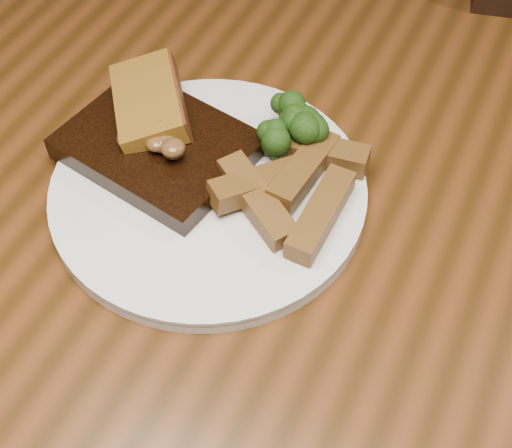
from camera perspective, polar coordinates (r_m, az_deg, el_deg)
The scene contains 8 objects.
dining_table at distance 0.70m, azimuth 1.15°, elevation -6.61°, with size 1.60×0.90×0.75m.
plate at distance 0.66m, azimuth -3.81°, elevation 2.57°, with size 0.29×0.29×0.01m, color silver.
steak at distance 0.68m, azimuth -7.82°, elevation 6.13°, with size 0.17×0.13×0.02m, color black.
steak_bone at distance 0.65m, azimuth -10.35°, elevation 2.58°, with size 0.14×0.01×0.02m, color beige.
mushroom_pile at distance 0.66m, azimuth -7.91°, elevation 7.60°, with size 0.07×0.07×0.03m, color brown, non-canonical shape.
garlic_bread at distance 0.71m, azimuth -8.42°, elevation 8.37°, with size 0.11×0.06×0.02m, color #8A6219.
potato_wedges at distance 0.63m, azimuth 1.64°, elevation 2.54°, with size 0.13×0.13×0.02m, color brown, non-canonical shape.
broccoli_cluster at distance 0.67m, azimuth 3.90°, elevation 6.93°, with size 0.08×0.08×0.04m, color #1B3B0D, non-canonical shape.
Camera 1 is at (0.15, -0.33, 1.26)m, focal length 50.00 mm.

